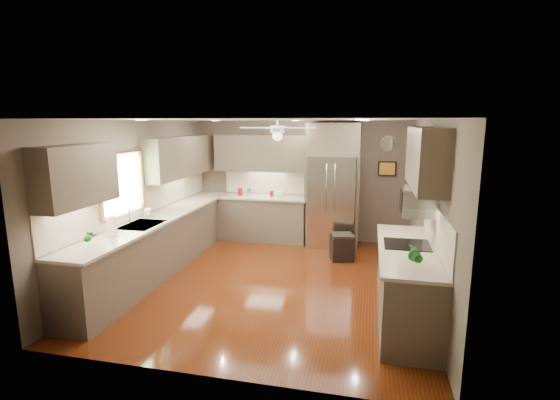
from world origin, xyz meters
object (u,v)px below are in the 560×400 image
at_px(canister_d, 272,194).
at_px(potted_plant_left, 88,237).
at_px(paper_towel, 112,226).
at_px(bowl, 280,196).
at_px(canister_a, 240,192).
at_px(soap_bottle, 149,211).
at_px(refrigerator, 333,187).
at_px(stool, 342,247).
at_px(potted_plant_right, 415,254).
at_px(canister_b, 249,192).
at_px(microwave, 418,201).

distance_m(canister_d, potted_plant_left, 4.12).
bearing_deg(potted_plant_left, paper_towel, 92.34).
relative_size(canister_d, bowl, 0.55).
distance_m(canister_a, potted_plant_left, 3.92).
relative_size(soap_bottle, paper_towel, 0.73).
xyz_separation_m(bowl, refrigerator, (1.08, -0.01, 0.22)).
bearing_deg(bowl, refrigerator, -0.55).
height_order(bowl, stool, bowl).
xyz_separation_m(canister_d, paper_towel, (-1.41, -3.36, 0.08)).
bearing_deg(potted_plant_right, bowl, 121.69).
distance_m(canister_d, bowl, 0.19).
height_order(canister_b, bowl, canister_b).
distance_m(potted_plant_left, microwave, 4.15).
distance_m(soap_bottle, stool, 3.42).
relative_size(canister_a, potted_plant_right, 0.51).
distance_m(stool, paper_towel, 3.92).
bearing_deg(potted_plant_left, bowl, 67.81).
bearing_deg(potted_plant_right, potted_plant_left, -178.23).
distance_m(potted_plant_left, bowl, 4.14).
xyz_separation_m(potted_plant_right, paper_towel, (-3.88, 0.40, -0.01)).
bearing_deg(paper_towel, potted_plant_right, -5.87).
relative_size(canister_b, soap_bottle, 0.72).
bearing_deg(canister_a, canister_d, 1.80).
relative_size(canister_b, microwave, 0.27).
xyz_separation_m(canister_a, microwave, (3.27, -2.74, 0.46)).
relative_size(bowl, refrigerator, 0.09).
xyz_separation_m(soap_bottle, paper_towel, (0.09, -1.09, 0.04)).
bearing_deg(bowl, paper_towel, -115.54).
bearing_deg(paper_towel, stool, 39.72).
relative_size(potted_plant_left, bowl, 1.26).
distance_m(canister_a, stool, 2.51).
height_order(soap_bottle, refrigerator, refrigerator).
bearing_deg(stool, microwave, -60.30).
height_order(canister_a, potted_plant_left, potted_plant_left).
relative_size(stool, paper_towel, 1.72).
bearing_deg(refrigerator, potted_plant_right, -71.89).
bearing_deg(canister_b, soap_bottle, -113.37).
bearing_deg(microwave, soap_bottle, 173.17).
height_order(canister_d, paper_towel, paper_towel).
height_order(canister_b, microwave, microwave).
bearing_deg(canister_a, microwave, -39.97).
height_order(microwave, stool, microwave).
xyz_separation_m(refrigerator, paper_towel, (-2.67, -3.31, -0.11)).
distance_m(soap_bottle, paper_towel, 1.09).
bearing_deg(canister_d, canister_b, 175.63).
height_order(potted_plant_left, paper_towel, paper_towel).
xyz_separation_m(canister_a, bowl, (0.86, -0.02, -0.05)).
xyz_separation_m(canister_b, paper_towel, (-0.91, -3.40, 0.07)).
height_order(canister_d, potted_plant_left, potted_plant_left).
bearing_deg(potted_plant_right, canister_a, 130.15).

